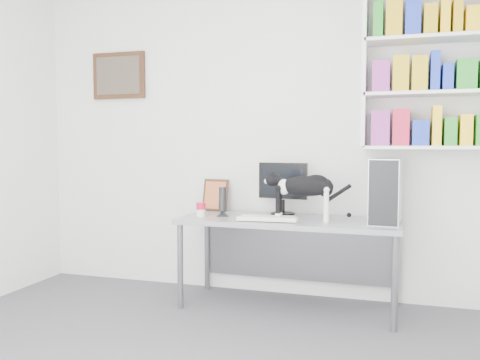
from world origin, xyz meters
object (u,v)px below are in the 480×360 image
Objects in this scene: keyboard at (268,218)px; leaning_print at (215,194)px; desk at (289,263)px; soup_can at (201,210)px; monitor at (283,188)px; cat at (304,198)px; pc_tower at (386,190)px; bookshelf at (434,66)px; speaker at (222,201)px.

keyboard is 0.72m from leaning_print.
soup_can reaches higher than desk.
cat is at bearing -44.97° from monitor.
monitor is 0.69m from soup_can.
pc_tower is at bearing 5.57° from soup_can.
soup_can is at bearing -169.79° from bookshelf.
soup_can is 0.19× the size of cat.
cat reaches higher than speaker.
desk is 0.55m from cat.
speaker is at bearing -146.24° from monitor.
leaning_print is (-1.42, 0.23, -0.09)m from pc_tower.
monitor is 0.50m from speaker.
soup_can is at bearing 169.62° from keyboard.
monitor is 0.37m from cat.
monitor reaches higher than speaker.
leaning_print is at bearing 108.74° from speaker.
keyboard is 0.57m from soup_can.
monitor reaches higher than soup_can.
soup_can is (-0.60, -0.29, -0.16)m from monitor.
pc_tower is at bearing -3.02° from monitor.
speaker is at bearing -54.74° from leaning_print.
speaker is (-0.44, -0.22, -0.10)m from monitor.
pc_tower is 0.60m from cat.
keyboard is at bearing -172.81° from cat.
monitor is 0.75× the size of cat.
pc_tower is (0.81, -0.15, 0.02)m from monitor.
pc_tower reaches higher than soup_can.
keyboard is at bearing -89.45° from monitor.
cat is at bearing -160.58° from bookshelf.
bookshelf reaches higher than monitor.
desk is 15.32× the size of soup_can.
speaker is at bearing -171.07° from bookshelf.
desk is 3.58× the size of pc_tower.
monitor is at bearing -1.33° from leaning_print.
cat is at bearing -0.43° from soup_can.
keyboard is 0.90m from pc_tower.
monitor is 0.97× the size of keyboard.
keyboard is 0.32m from cat.
monitor reaches higher than keyboard.
speaker is at bearing 158.57° from keyboard.
leaning_print reaches higher than desk.
pc_tower is (-0.32, -0.17, -0.91)m from bookshelf.
cat is (0.13, -0.10, 0.53)m from desk.
leaning_print is at bearing 139.01° from keyboard.
desk is at bearing -167.99° from bookshelf.
bookshelf is at bearing 15.69° from cat.
keyboard reaches higher than desk.
bookshelf is 0.99m from pc_tower.
leaning_print reaches higher than keyboard.
desk is 0.93m from pc_tower.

